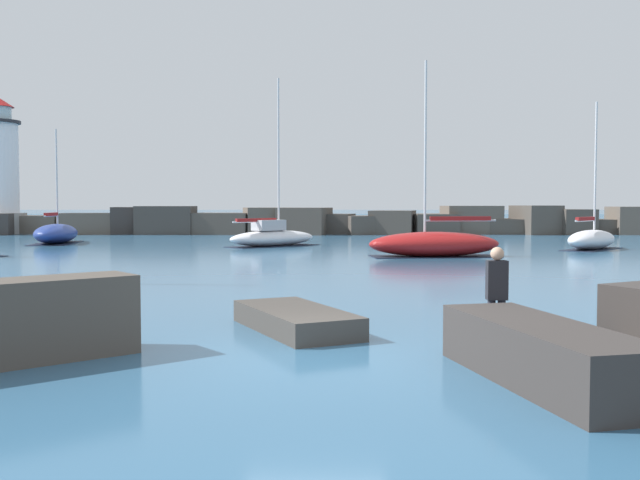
{
  "coord_description": "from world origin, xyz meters",
  "views": [
    {
      "loc": [
        0.08,
        -11.74,
        2.59
      ],
      "look_at": [
        0.01,
        18.0,
        1.08
      ],
      "focal_mm": 40.0,
      "sensor_mm": 36.0,
      "label": 1
    }
  ],
  "objects": [
    {
      "name": "person_on_rocks",
      "position": [
        3.23,
        0.84,
        1.03
      ],
      "size": [
        0.36,
        0.24,
        1.83
      ],
      "color": "#282833",
      "rests_on": "ground"
    },
    {
      "name": "sailboat_moored_2",
      "position": [
        -2.84,
        31.76,
        0.61
      ],
      "size": [
        6.0,
        5.64,
        10.25
      ],
      "color": "white",
      "rests_on": "ground"
    },
    {
      "name": "foreground_rocks",
      "position": [
        2.53,
        -0.77,
        0.52
      ],
      "size": [
        15.36,
        8.94,
        1.36
      ],
      "color": "#423D38",
      "rests_on": "ground"
    },
    {
      "name": "ground_plane",
      "position": [
        0.0,
        0.0,
        0.0
      ],
      "size": [
        600.0,
        600.0,
        0.0
      ],
      "primitive_type": "plane",
      "color": "#336084"
    },
    {
      "name": "sailboat_moored_0",
      "position": [
        5.71,
        23.13,
        0.64
      ],
      "size": [
        6.72,
        3.02,
        9.53
      ],
      "color": "maroon",
      "rests_on": "ground"
    },
    {
      "name": "breakwater_jetty",
      "position": [
        2.06,
        49.64,
        1.01
      ],
      "size": [
        62.78,
        6.64,
        2.45
      ],
      "color": "#383330",
      "rests_on": "ground"
    },
    {
      "name": "open_sea_beyond",
      "position": [
        0.0,
        109.9,
        0.0
      ],
      "size": [
        400.0,
        116.0,
        0.01
      ],
      "color": "#235175",
      "rests_on": "ground"
    },
    {
      "name": "sailboat_moored_6",
      "position": [
        -17.19,
        34.75,
        0.65
      ],
      "size": [
        3.14,
        6.26,
        7.49
      ],
      "color": "navy",
      "rests_on": "ground"
    },
    {
      "name": "lighthouse",
      "position": [
        -27.57,
        49.64,
        5.0
      ],
      "size": [
        4.43,
        4.43,
        11.77
      ],
      "color": "gray",
      "rests_on": "ground"
    },
    {
      "name": "sailboat_moored_1",
      "position": [
        15.51,
        28.59,
        0.59
      ],
      "size": [
        4.87,
        5.27,
        8.37
      ],
      "color": "white",
      "rests_on": "ground"
    }
  ]
}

